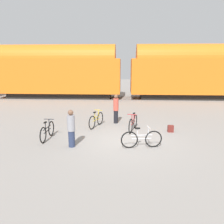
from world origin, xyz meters
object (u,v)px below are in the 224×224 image
Objects in this scene: freight_train at (126,70)px; bicycle_black at (47,131)px; person_in_grey at (71,128)px; bicycle_silver at (142,139)px; bicycle_yellow at (96,120)px; person_in_red at (116,109)px; backpack at (171,129)px; bicycle_maroon at (133,123)px.

bicycle_black is at bearing -106.17° from freight_train.
bicycle_black is 1.64m from person_in_grey.
bicycle_silver is at bearing -87.42° from freight_train.
freight_train reaches higher than bicycle_yellow.
freight_train is at bearing 81.05° from bicycle_yellow.
bicycle_yellow is at bearing -98.95° from freight_train.
person_in_red reaches higher than person_in_grey.
person_in_red is at bearing 39.07° from bicycle_yellow.
freight_train is 32.01× the size of bicycle_yellow.
person_in_grey is at bearing -153.42° from backpack.
person_in_red is (1.68, 3.81, 0.06)m from person_in_grey.
freight_train is at bearing 92.58° from bicycle_silver.
freight_train is at bearing 91.81° from bicycle_maroon.
freight_train is 33.22× the size of person_in_grey.
person_in_red is (-0.59, -9.47, -1.89)m from freight_train.
bicycle_silver is at bearing -126.51° from backpack.
bicycle_yellow is 0.95× the size of bicycle_maroon.
bicycle_yellow reaches higher than bicycle_black.
freight_train is 11.54m from backpack.
bicycle_maroon is (0.34, -10.87, -2.35)m from freight_train.
bicycle_silver is 2.74m from backpack.
bicycle_black is 5.03× the size of backpack.
bicycle_yellow reaches higher than backpack.
person_in_grey is 4.58× the size of backpack.
bicycle_maroon is 1.03× the size of person_in_red.
bicycle_yellow is 1.41m from person_in_red.
bicycle_maroon is at bearing -60.35° from person_in_grey.
freight_train is 13.45m from bicycle_silver.
bicycle_yellow is 4.76× the size of backpack.
bicycle_black is at bearing -166.77° from backpack.
bicycle_silver is at bearing -83.86° from bicycle_maroon.
person_in_red reaches higher than backpack.
bicycle_silver is 1.02× the size of person_in_red.
person_in_red reaches higher than bicycle_yellow.
bicycle_maroon is 1.75m from person_in_red.
freight_train is 152.32× the size of backpack.
bicycle_maroon is 1.00× the size of bicycle_black.
person_in_red reaches higher than bicycle_silver.
bicycle_maroon is at bearing 96.14° from bicycle_silver.
person_in_grey is at bearing -179.02° from bicycle_silver.
bicycle_yellow is 3.92m from backpack.
person_in_grey is (-2.27, -13.27, -1.95)m from freight_train.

